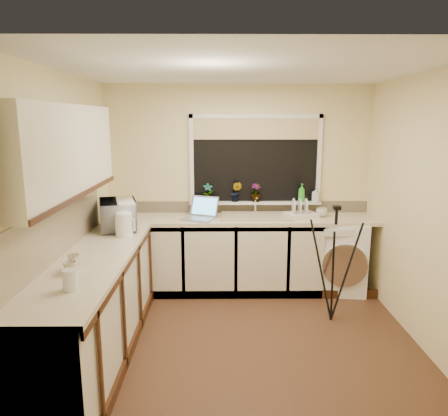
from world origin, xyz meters
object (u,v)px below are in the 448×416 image
at_px(plant_c, 256,193).
at_px(cup_left, 70,268).
at_px(plant_b, 236,192).
at_px(soap_bottle_green, 302,193).
at_px(microwave, 118,214).
at_px(steel_jar, 74,262).
at_px(laptop, 201,213).
at_px(tripod, 334,264).
at_px(plant_a, 208,192).
at_px(dish_rack, 301,215).
at_px(washing_machine, 338,255).
at_px(kettle, 124,225).
at_px(cup_back, 322,212).
at_px(glass_jug, 70,280).
at_px(soap_bottle_clear, 316,194).

bearing_deg(plant_c, cup_left, -126.85).
distance_m(plant_b, soap_bottle_green, 0.80).
bearing_deg(microwave, steel_jar, 162.07).
relative_size(plant_c, cup_left, 2.19).
relative_size(laptop, tripod, 0.37).
bearing_deg(tripod, steel_jar, -170.06).
height_order(microwave, soap_bottle_green, soap_bottle_green).
bearing_deg(plant_a, dish_rack, -11.30).
bearing_deg(microwave, cup_left, 162.40).
bearing_deg(washing_machine, cup_left, -136.71).
relative_size(dish_rack, steel_jar, 3.04).
distance_m(laptop, cup_left, 2.04).
distance_m(kettle, microwave, 0.33).
bearing_deg(plant_c, steel_jar, -128.25).
bearing_deg(plant_a, tripod, -38.84).
xyz_separation_m(soap_bottle_green, cup_back, (0.21, -0.18, -0.21)).
relative_size(glass_jug, plant_c, 0.65).
relative_size(kettle, tripod, 0.19).
relative_size(dish_rack, plant_b, 1.47).
bearing_deg(cup_back, plant_a, 172.09).
relative_size(dish_rack, glass_jug, 2.48).
bearing_deg(steel_jar, microwave, 87.85).
bearing_deg(kettle, soap_bottle_clear, 25.39).
relative_size(steel_jar, plant_a, 0.53).
bearing_deg(plant_a, plant_c, -0.52).
relative_size(tripod, plant_a, 5.35).
xyz_separation_m(plant_c, soap_bottle_green, (0.56, -0.01, -0.00)).
xyz_separation_m(plant_a, cup_left, (-0.98, -2.09, -0.22)).
bearing_deg(soap_bottle_clear, washing_machine, -40.96).
bearing_deg(tripod, microwave, 159.01).
bearing_deg(soap_bottle_clear, plant_a, 179.43).
height_order(kettle, soap_bottle_clear, soap_bottle_clear).
bearing_deg(laptop, steel_jar, -95.18).
height_order(plant_b, plant_c, plant_b).
bearing_deg(plant_c, glass_jug, -121.28).
bearing_deg(washing_machine, laptop, -171.94).
relative_size(dish_rack, plant_c, 1.61).
height_order(washing_machine, plant_c, plant_c).
distance_m(plant_a, cup_back, 1.38).
xyz_separation_m(steel_jar, soap_bottle_green, (2.12, 1.98, 0.20)).
relative_size(plant_b, soap_bottle_clear, 1.36).
xyz_separation_m(kettle, plant_c, (1.39, 1.01, 0.15)).
bearing_deg(washing_machine, soap_bottle_clear, 146.14).
height_order(washing_machine, soap_bottle_clear, soap_bottle_clear).
bearing_deg(soap_bottle_green, tripod, -81.44).
bearing_deg(glass_jug, kettle, 87.35).
bearing_deg(cup_back, microwave, -167.04).
xyz_separation_m(glass_jug, plant_a, (0.87, 2.40, 0.19)).
relative_size(plant_b, cup_back, 1.86).
xyz_separation_m(plant_c, cup_back, (0.77, -0.18, -0.21)).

